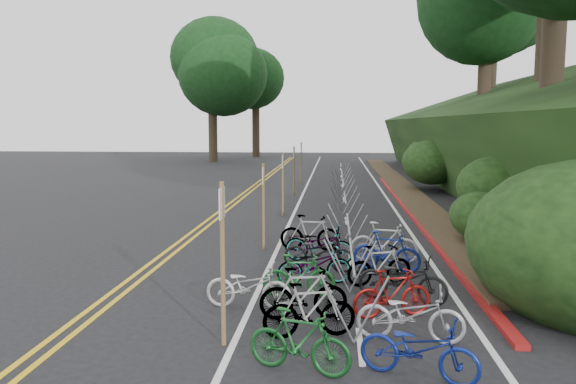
# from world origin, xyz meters

# --- Properties ---
(ground) EXTENTS (120.00, 120.00, 0.00)m
(ground) POSITION_xyz_m (0.00, 0.00, 0.00)
(ground) COLOR black
(ground) RESTS_ON ground
(road_markings) EXTENTS (7.47, 80.00, 0.01)m
(road_markings) POSITION_xyz_m (0.63, 10.10, 0.00)
(road_markings) COLOR gold
(road_markings) RESTS_ON ground
(red_curb) EXTENTS (0.25, 28.00, 0.10)m
(red_curb) POSITION_xyz_m (5.70, 12.00, 0.05)
(red_curb) COLOR maroon
(red_curb) RESTS_ON ground
(embankment) EXTENTS (14.30, 48.14, 9.11)m
(embankment) POSITION_xyz_m (12.96, 19.04, 2.57)
(embankment) COLOR black
(embankment) RESTS_ON ground
(bike_rack_front) EXTENTS (1.16, 3.02, 1.20)m
(bike_rack_front) POSITION_xyz_m (2.99, -0.51, 0.88)
(bike_rack_front) COLOR gray
(bike_rack_front) RESTS_ON ground
(bike_racks_rest) EXTENTS (1.14, 23.00, 1.17)m
(bike_racks_rest) POSITION_xyz_m (3.00, 13.00, 0.85)
(bike_racks_rest) COLOR gray
(bike_racks_rest) RESTS_ON ground
(signpost_near) EXTENTS (0.08, 0.40, 2.72)m
(signpost_near) POSITION_xyz_m (0.85, -2.15, 1.55)
(signpost_near) COLOR brown
(signpost_near) RESTS_ON ground
(signposts_rest) EXTENTS (0.08, 18.40, 2.50)m
(signposts_rest) POSITION_xyz_m (0.60, 14.00, 1.43)
(signposts_rest) COLOR brown
(signposts_rest) RESTS_ON ground
(bike_front) EXTENTS (0.78, 1.78, 0.91)m
(bike_front) POSITION_xyz_m (0.97, -0.26, 0.45)
(bike_front) COLOR beige
(bike_front) RESTS_ON ground
(bike_valet) EXTENTS (3.04, 9.84, 1.08)m
(bike_valet) POSITION_xyz_m (2.99, 0.85, 0.48)
(bike_valet) COLOR #144C1E
(bike_valet) RESTS_ON ground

